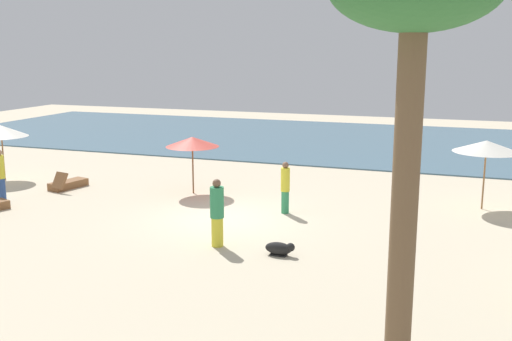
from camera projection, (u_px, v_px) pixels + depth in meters
ground_plane at (224, 218)px, 18.97m from camera, size 60.00×60.00×0.00m
ocean_water at (337, 140)px, 34.65m from camera, size 48.00×16.00×0.06m
umbrella_1 at (486, 146)px, 19.62m from camera, size 2.15×2.15×2.31m
umbrella_2 at (192, 142)px, 21.82m from camera, size 1.95×1.95×2.10m
umbrella_3 at (1, 131)px, 24.05m from camera, size 2.08×2.08×2.23m
lounger_0 at (67, 184)px, 22.92m from camera, size 0.93×1.73×0.74m
person_0 at (285, 187)px, 19.37m from camera, size 0.38×0.38×1.70m
person_1 at (217, 213)px, 16.12m from camera, size 0.50×0.50×1.86m
person_2 at (1, 174)px, 21.03m from camera, size 0.42×0.42×1.81m
palm_0 at (415, 4)px, 8.95m from camera, size 2.67×2.67×6.97m
dog at (280, 248)px, 15.52m from camera, size 0.79×0.33×0.37m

